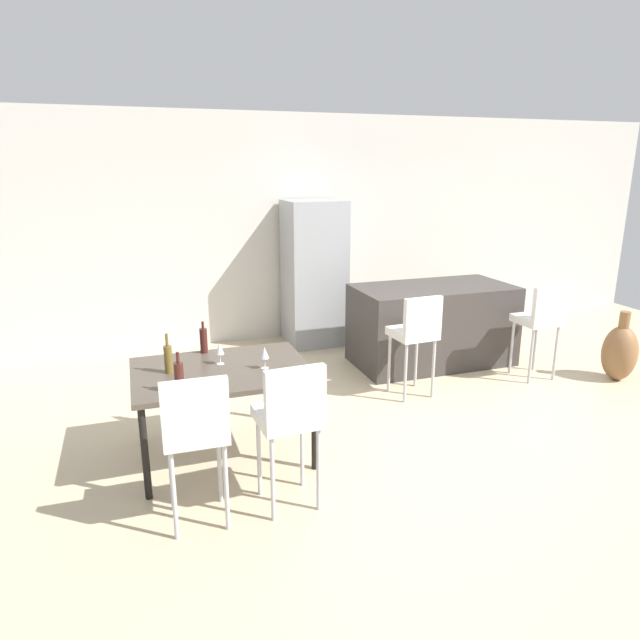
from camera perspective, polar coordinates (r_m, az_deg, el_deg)
name	(u,v)px	position (r m, az deg, el deg)	size (l,w,h in m)	color
ground_plane	(436,405)	(5.61, 11.82, -8.53)	(10.00, 10.00, 0.00)	#C6B28E
back_wall	(338,227)	(7.65, 1.85, 9.52)	(10.00, 0.12, 2.90)	beige
kitchen_island	(432,325)	(6.63, 11.39, -0.46)	(1.81, 0.93, 0.92)	#383330
bar_chair_left	(416,330)	(5.54, 9.82, -1.02)	(0.42, 0.42, 1.05)	silver
bar_chair_middle	(541,317)	(6.37, 21.71, 0.29)	(0.40, 0.40, 1.05)	silver
dining_table	(222,376)	(4.41, -10.02, -5.70)	(1.35, 0.99, 0.74)	#4C4238
dining_chair_near	(195,427)	(3.59, -12.68, -10.64)	(0.41, 0.41, 1.05)	silver
dining_chair_far	(290,413)	(3.69, -3.07, -9.50)	(0.42, 0.42, 1.05)	silver
wine_bottle_right	(179,377)	(3.97, -14.24, -5.67)	(0.07, 0.07, 0.29)	#471E19
wine_bottle_left	(168,358)	(4.35, -15.29, -3.82)	(0.06, 0.06, 0.31)	brown
wine_bottle_near	(204,340)	(4.75, -11.84, -2.03)	(0.06, 0.06, 0.27)	#471E19
wine_glass_middle	(220,349)	(4.45, -10.24, -2.95)	(0.07, 0.07, 0.17)	silver
wine_glass_far	(264,353)	(4.30, -5.71, -3.41)	(0.07, 0.07, 0.17)	silver
refrigerator	(314,273)	(7.16, -0.63, 4.81)	(0.72, 0.68, 1.84)	#939699
floor_vase	(620,352)	(6.82, 28.35, -2.93)	(0.36, 0.36, 0.77)	brown
potted_plant	(468,305)	(8.30, 14.95, 1.46)	(0.34, 0.34, 0.54)	#996B4C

